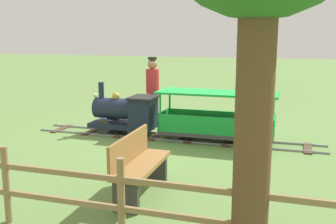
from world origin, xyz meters
TOP-DOWN VIEW (x-y plane):
  - ground_plane at (0.00, 0.00)m, footprint 60.00×60.00m
  - track at (0.00, -0.02)m, footprint 0.73×6.05m
  - locomotive at (0.00, 1.01)m, footprint 0.69×1.45m
  - passenger_car at (0.00, -0.92)m, footprint 0.79×2.35m
  - conductor_person at (0.84, 0.73)m, footprint 0.30×0.30m
  - park_bench at (-2.97, -0.44)m, footprint 1.31×0.42m
  - fence_section at (-4.17, -0.02)m, footprint 0.08×7.13m

SIDE VIEW (x-z plane):
  - ground_plane at x=0.00m, z-range 0.00..0.00m
  - track at x=0.00m, z-range 0.00..0.04m
  - park_bench at x=-2.97m, z-range 0.01..0.83m
  - passenger_car at x=0.00m, z-range -0.06..0.91m
  - fence_section at x=-4.17m, z-range 0.03..0.93m
  - locomotive at x=0.00m, z-range -0.05..1.02m
  - conductor_person at x=0.84m, z-range 0.15..1.77m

